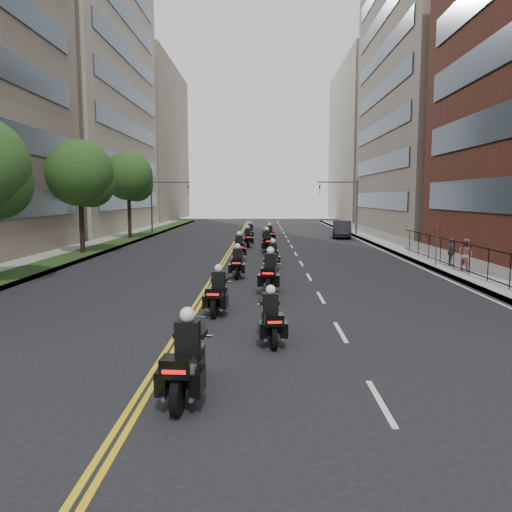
{
  "coord_description": "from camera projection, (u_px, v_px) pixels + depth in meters",
  "views": [
    {
      "loc": [
        0.94,
        -9.18,
        3.92
      ],
      "look_at": [
        0.63,
        12.51,
        1.33
      ],
      "focal_mm": 35.0,
      "sensor_mm": 36.0,
      "label": 1
    }
  ],
  "objects": [
    {
      "name": "motorcycle_3",
      "position": [
        270.0,
        274.0,
        20.59
      ],
      "size": [
        0.7,
        2.52,
        1.86
      ],
      "rotation": [
        0.0,
        0.0,
        -0.1
      ],
      "color": "black",
      "rests_on": "ground"
    },
    {
      "name": "traffic_signal_left",
      "position": [
        161.0,
        199.0,
        50.99
      ],
      "size": [
        4.09,
        0.2,
        5.6
      ],
      "color": "#3F3F44",
      "rests_on": "ground"
    },
    {
      "name": "motorcycle_2",
      "position": [
        218.0,
        294.0,
        16.78
      ],
      "size": [
        0.61,
        2.25,
        1.66
      ],
      "rotation": [
        0.0,
        0.0,
        -0.09
      ],
      "color": "black",
      "rests_on": "ground"
    },
    {
      "name": "grass_strip",
      "position": [
        88.0,
        251.0,
        34.55
      ],
      "size": [
        2.0,
        90.0,
        0.04
      ],
      "primitive_type": "cube",
      "color": "#1C3513",
      "rests_on": "sidewalk_left"
    },
    {
      "name": "motorcycle_8",
      "position": [
        248.0,
        238.0,
        38.91
      ],
      "size": [
        0.63,
        2.31,
        1.71
      ],
      "rotation": [
        0.0,
        0.0,
        0.09
      ],
      "color": "black",
      "rests_on": "ground"
    },
    {
      "name": "motorcycle_7",
      "position": [
        267.0,
        243.0,
        34.86
      ],
      "size": [
        0.76,
        2.47,
        1.83
      ],
      "rotation": [
        0.0,
        0.0,
        0.14
      ],
      "color": "black",
      "rests_on": "ground"
    },
    {
      "name": "building_right_tan",
      "position": [
        449.0,
        96.0,
        55.17
      ],
      "size": [
        15.11,
        28.0,
        30.0
      ],
      "color": "#7F6A5D",
      "rests_on": "ground"
    },
    {
      "name": "building_left_mid",
      "position": [
        58.0,
        79.0,
        55.55
      ],
      "size": [
        16.11,
        28.0,
        34.0
      ],
      "color": "#A49884",
      "rests_on": "ground"
    },
    {
      "name": "motorcycle_6",
      "position": [
        239.0,
        248.0,
        31.21
      ],
      "size": [
        0.65,
        2.39,
        1.77
      ],
      "rotation": [
        0.0,
        0.0,
        0.09
      ],
      "color": "black",
      "rests_on": "ground"
    },
    {
      "name": "pedestrian_c",
      "position": [
        451.0,
        252.0,
        27.13
      ],
      "size": [
        0.46,
        0.94,
        1.54
      ],
      "primitive_type": "imported",
      "rotation": [
        0.0,
        0.0,
        1.47
      ],
      "color": "#46484F",
      "rests_on": "sidewalk_right"
    },
    {
      "name": "motorcycle_9",
      "position": [
        270.0,
        235.0,
        42.66
      ],
      "size": [
        0.7,
        2.3,
        1.7
      ],
      "rotation": [
        0.0,
        0.0,
        0.14
      ],
      "color": "black",
      "rests_on": "ground"
    },
    {
      "name": "sidewalk_right",
      "position": [
        424.0,
        253.0,
        34.24
      ],
      "size": [
        4.0,
        90.0,
        0.15
      ],
      "primitive_type": "cube",
      "color": "gray",
      "rests_on": "ground"
    },
    {
      "name": "iron_fence",
      "position": [
        499.0,
        268.0,
        21.25
      ],
      "size": [
        0.05,
        28.0,
        1.5
      ],
      "color": "black",
      "rests_on": "sidewalk_right"
    },
    {
      "name": "ground",
      "position": [
        214.0,
        402.0,
        9.6
      ],
      "size": [
        160.0,
        160.0,
        0.0
      ],
      "primitive_type": "plane",
      "color": "black",
      "rests_on": "ground"
    },
    {
      "name": "motorcycle_1",
      "position": [
        271.0,
        320.0,
        13.42
      ],
      "size": [
        0.58,
        2.11,
        1.56
      ],
      "rotation": [
        0.0,
        0.0,
        0.1
      ],
      "color": "black",
      "rests_on": "ground"
    },
    {
      "name": "building_left_far",
      "position": [
        130.0,
        144.0,
        85.81
      ],
      "size": [
        16.0,
        28.0,
        26.0
      ],
      "primitive_type": "cube",
      "color": "#7F6A5D",
      "rests_on": "ground"
    },
    {
      "name": "motorcycle_0",
      "position": [
        186.0,
        364.0,
        9.65
      ],
      "size": [
        0.62,
        2.43,
        1.79
      ],
      "rotation": [
        0.0,
        0.0,
        -0.07
      ],
      "color": "black",
      "rests_on": "ground"
    },
    {
      "name": "motorcycle_10",
      "position": [
        250.0,
        232.0,
        46.17
      ],
      "size": [
        0.57,
        2.2,
        1.63
      ],
      "rotation": [
        0.0,
        0.0,
        -0.07
      ],
      "color": "black",
      "rests_on": "ground"
    },
    {
      "name": "parked_sedan",
      "position": [
        342.0,
        229.0,
        47.7
      ],
      "size": [
        2.42,
        5.13,
        1.62
      ],
      "primitive_type": "imported",
      "rotation": [
        0.0,
        0.0,
        -0.15
      ],
      "color": "black",
      "rests_on": "ground"
    },
    {
      "name": "building_right_far",
      "position": [
        383.0,
        143.0,
        85.2
      ],
      "size": [
        15.0,
        28.0,
        26.0
      ],
      "primitive_type": "cube",
      "color": "#A49884",
      "rests_on": "ground"
    },
    {
      "name": "pedestrian_b",
      "position": [
        465.0,
        255.0,
        25.23
      ],
      "size": [
        0.96,
        1.02,
        1.68
      ],
      "primitive_type": "imported",
      "rotation": [
        0.0,
        0.0,
        2.09
      ],
      "color": "#9A5A54",
      "rests_on": "sidewalk_right"
    },
    {
      "name": "sidewalk_left",
      "position": [
        77.0,
        252.0,
        34.58
      ],
      "size": [
        4.0,
        90.0,
        0.15
      ],
      "primitive_type": "cube",
      "color": "gray",
      "rests_on": "ground"
    },
    {
      "name": "street_trees",
      "position": [
        47.0,
        175.0,
        27.62
      ],
      "size": [
        4.4,
        38.4,
        7.98
      ],
      "color": "black",
      "rests_on": "ground"
    },
    {
      "name": "motorcycle_5",
      "position": [
        273.0,
        256.0,
        27.46
      ],
      "size": [
        0.51,
        2.21,
        1.63
      ],
      "rotation": [
        0.0,
        0.0,
        0.01
      ],
      "color": "black",
      "rests_on": "ground"
    },
    {
      "name": "motorcycle_4",
      "position": [
        237.0,
        264.0,
        24.26
      ],
      "size": [
        0.52,
        2.25,
        1.66
      ],
      "rotation": [
        0.0,
        0.0,
        -0.01
      ],
      "color": "black",
      "rests_on": "ground"
    },
    {
      "name": "traffic_signal_right",
      "position": [
        347.0,
        199.0,
        50.72
      ],
      "size": [
        4.09,
        0.2,
        5.6
      ],
      "color": "#3F3F44",
      "rests_on": "ground"
    }
  ]
}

